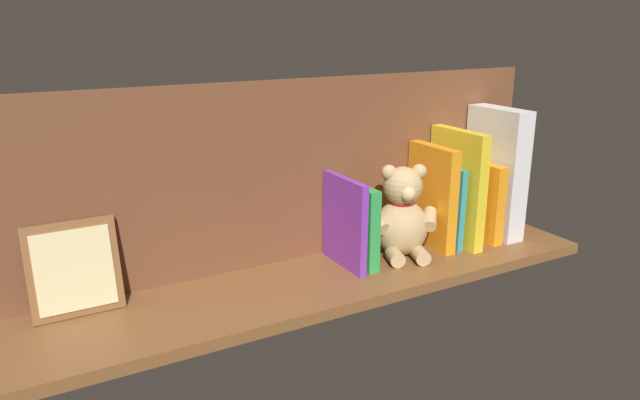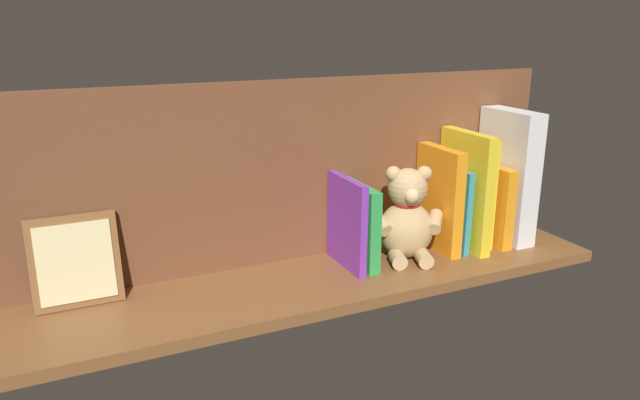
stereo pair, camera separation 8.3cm
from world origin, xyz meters
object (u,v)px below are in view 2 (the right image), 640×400
Objects in this scene: teddy_bear at (407,218)px; book_0 at (516,188)px; dictionary_thick_white at (507,176)px; picture_frame_leaning at (75,261)px.

book_0 is at bearing -155.66° from teddy_bear.
picture_frame_leaning is (90.08, -5.14, -6.67)cm from dictionary_thick_white.
book_0 reaches higher than picture_frame_leaning.
dictionary_thick_white is at bearing 23.40° from book_0.
book_0 is 1.33× the size of picture_frame_leaning.
book_0 is 0.74× the size of dictionary_thick_white.
teddy_bear is at bearing 1.62° from dictionary_thick_white.
teddy_bear is (31.39, 2.87, -2.10)cm from book_0.
book_0 is 1.09× the size of teddy_bear.
dictionary_thick_white is 27.17cm from teddy_bear.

